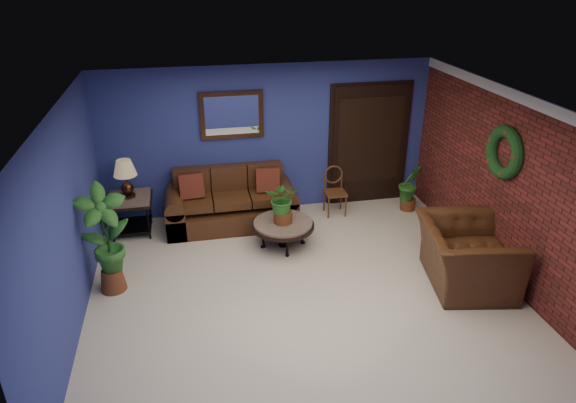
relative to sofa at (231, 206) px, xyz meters
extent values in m
plane|color=beige|center=(0.72, -2.08, -0.31)|extent=(5.50, 5.50, 0.00)
cube|color=navy|center=(0.72, 0.42, 0.94)|extent=(5.50, 0.04, 2.50)
cube|color=navy|center=(-2.03, -2.08, 0.94)|extent=(0.04, 5.00, 2.50)
cube|color=maroon|center=(3.47, -2.08, 0.94)|extent=(0.04, 5.00, 2.50)
cube|color=silver|center=(0.72, -2.08, 2.19)|extent=(5.50, 5.00, 0.02)
cube|color=white|center=(3.44, -2.08, 2.12)|extent=(0.03, 5.00, 0.14)
cube|color=#412515|center=(0.12, 0.38, 1.41)|extent=(1.02, 0.06, 0.77)
cube|color=black|center=(2.47, 0.39, 0.74)|extent=(1.44, 0.06, 2.18)
torus|color=black|center=(3.41, -2.03, 1.39)|extent=(0.16, 0.72, 0.72)
cube|color=#482414|center=(0.00, -0.08, -0.14)|extent=(2.09, 0.90, 0.34)
cube|color=#482414|center=(0.00, 0.25, 0.18)|extent=(1.78, 0.25, 0.85)
cube|color=#482414|center=(-0.59, -0.14, 0.18)|extent=(0.58, 0.62, 0.13)
cube|color=#482414|center=(0.00, -0.14, 0.18)|extent=(0.58, 0.62, 0.13)
cube|color=#482414|center=(0.59, -0.14, 0.18)|extent=(0.58, 0.62, 0.13)
cube|color=#482414|center=(-0.89, -0.08, -0.07)|extent=(0.30, 0.90, 0.47)
cube|color=#482414|center=(0.89, -0.08, -0.07)|extent=(0.30, 0.90, 0.47)
cube|color=maroon|center=(-0.61, -0.10, 0.44)|extent=(0.38, 0.11, 0.38)
cube|color=maroon|center=(0.61, -0.10, 0.44)|extent=(0.38, 0.11, 0.38)
cylinder|color=#545049|center=(0.69, -0.93, 0.07)|extent=(0.89, 0.89, 0.05)
cylinder|color=black|center=(0.69, -0.93, 0.04)|extent=(0.94, 0.94, 0.05)
cylinder|color=black|center=(0.69, -0.93, -0.13)|extent=(0.14, 0.14, 0.35)
cube|color=#545049|center=(-1.58, -0.03, 0.29)|extent=(0.65, 0.65, 0.05)
cube|color=black|center=(-1.58, -0.03, 0.25)|extent=(0.69, 0.69, 0.04)
cube|color=black|center=(-1.58, -0.03, -0.19)|extent=(0.58, 0.58, 0.03)
cylinder|color=black|center=(-1.85, -0.30, -0.01)|extent=(0.03, 0.03, 0.60)
cylinder|color=black|center=(-1.31, -0.30, -0.01)|extent=(0.03, 0.03, 0.60)
cylinder|color=black|center=(-1.85, 0.24, -0.01)|extent=(0.03, 0.03, 0.60)
cylinder|color=black|center=(-1.31, 0.24, -0.01)|extent=(0.03, 0.03, 0.60)
cylinder|color=#412515|center=(-1.58, -0.03, 0.34)|extent=(0.21, 0.21, 0.04)
sphere|color=#412515|center=(-1.58, -0.03, 0.45)|extent=(0.19, 0.19, 0.19)
cylinder|color=#412515|center=(-1.58, -0.03, 0.61)|extent=(0.02, 0.02, 0.25)
cone|color=#947C57|center=(-1.58, -0.03, 0.78)|extent=(0.35, 0.35, 0.25)
cube|color=brown|center=(1.77, -0.03, 0.08)|extent=(0.36, 0.36, 0.04)
torus|color=brown|center=(1.77, 0.13, 0.35)|extent=(0.33, 0.04, 0.33)
cylinder|color=brown|center=(1.62, -0.18, -0.12)|extent=(0.03, 0.03, 0.37)
cylinder|color=brown|center=(1.92, -0.18, -0.12)|extent=(0.03, 0.03, 0.37)
cylinder|color=brown|center=(1.62, 0.12, -0.12)|extent=(0.03, 0.03, 0.37)
cylinder|color=brown|center=(1.92, 0.12, -0.12)|extent=(0.03, 0.03, 0.37)
imported|color=#482414|center=(2.87, -2.39, 0.12)|extent=(1.36, 1.49, 0.85)
cylinder|color=brown|center=(0.69, -0.93, 0.19)|extent=(0.28, 0.28, 0.18)
imported|color=#21551A|center=(0.69, -0.93, 0.49)|extent=(0.58, 0.53, 0.53)
cylinder|color=brown|center=(3.07, -0.13, -0.21)|extent=(0.26, 0.26, 0.20)
imported|color=#21551A|center=(3.07, -0.13, 0.19)|extent=(0.39, 0.32, 0.69)
cylinder|color=brown|center=(-1.73, -1.60, -0.16)|extent=(0.34, 0.34, 0.30)
imported|color=#21551A|center=(-1.73, -1.60, 0.56)|extent=(0.75, 0.62, 1.24)
camera|label=1|loc=(-0.61, -7.61, 3.66)|focal=32.00mm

